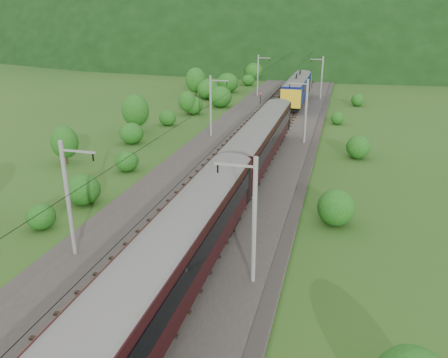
# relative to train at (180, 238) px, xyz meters

# --- Properties ---
(ground) EXTENTS (600.00, 600.00, 0.00)m
(ground) POSITION_rel_train_xyz_m (-2.40, 2.20, -3.85)
(ground) COLOR #224E18
(ground) RESTS_ON ground
(railbed) EXTENTS (14.00, 220.00, 0.30)m
(railbed) POSITION_rel_train_xyz_m (-2.40, 12.20, -3.70)
(railbed) COLOR #38332D
(railbed) RESTS_ON ground
(track_left) EXTENTS (2.40, 220.00, 0.27)m
(track_left) POSITION_rel_train_xyz_m (-4.80, 12.20, -3.48)
(track_left) COLOR brown
(track_left) RESTS_ON railbed
(track_right) EXTENTS (2.40, 220.00, 0.27)m
(track_right) POSITION_rel_train_xyz_m (-0.00, 12.20, -3.48)
(track_right) COLOR brown
(track_right) RESTS_ON railbed
(catenary_left) EXTENTS (2.54, 192.28, 8.00)m
(catenary_left) POSITION_rel_train_xyz_m (-8.52, 34.20, 0.64)
(catenary_left) COLOR gray
(catenary_left) RESTS_ON railbed
(catenary_right) EXTENTS (2.54, 192.28, 8.00)m
(catenary_right) POSITION_rel_train_xyz_m (3.72, 34.20, 0.64)
(catenary_right) COLOR gray
(catenary_right) RESTS_ON railbed
(overhead_wires) EXTENTS (4.83, 198.00, 0.03)m
(overhead_wires) POSITION_rel_train_xyz_m (-2.40, 12.20, 3.25)
(overhead_wires) COLOR black
(overhead_wires) RESTS_ON ground
(mountain_main) EXTENTS (504.00, 360.00, 244.00)m
(mountain_main) POSITION_rel_train_xyz_m (-2.40, 262.20, -3.85)
(mountain_main) COLOR black
(mountain_main) RESTS_ON ground
(mountain_ridge) EXTENTS (336.00, 280.00, 132.00)m
(mountain_ridge) POSITION_rel_train_xyz_m (-122.40, 302.20, -3.85)
(mountain_ridge) COLOR black
(mountain_ridge) RESTS_ON ground
(train) EXTENTS (3.30, 131.77, 5.75)m
(train) POSITION_rel_train_xyz_m (0.00, 0.00, 0.00)
(train) COLOR black
(train) RESTS_ON ground
(hazard_post_near) EXTENTS (0.18, 0.18, 1.66)m
(hazard_post_near) POSITION_rel_train_xyz_m (-2.86, 58.87, -2.73)
(hazard_post_near) COLOR red
(hazard_post_near) RESTS_ON railbed
(hazard_post_far) EXTENTS (0.17, 0.17, 1.62)m
(hazard_post_far) POSITION_rel_train_xyz_m (-2.35, 68.34, -2.74)
(hazard_post_far) COLOR red
(hazard_post_far) RESTS_ON railbed
(signal) EXTENTS (0.21, 0.21, 1.94)m
(signal) POSITION_rel_train_xyz_m (-6.48, 58.29, -2.41)
(signal) COLOR black
(signal) RESTS_ON railbed
(vegetation_left) EXTENTS (12.10, 148.63, 6.80)m
(vegetation_left) POSITION_rel_train_xyz_m (-17.40, 24.78, -1.45)
(vegetation_left) COLOR #1A5416
(vegetation_left) RESTS_ON ground
(vegetation_right) EXTENTS (7.23, 100.25, 3.18)m
(vegetation_right) POSITION_rel_train_xyz_m (10.23, -1.78, -2.48)
(vegetation_right) COLOR #1A5416
(vegetation_right) RESTS_ON ground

